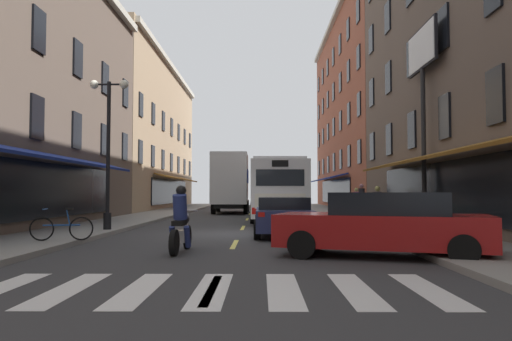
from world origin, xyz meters
name	(u,v)px	position (x,y,z in m)	size (l,w,h in m)	color
ground_plane	(240,235)	(0.00, 0.00, -0.05)	(34.80, 80.00, 0.10)	#333335
lane_centre_dashes	(240,234)	(0.00, -0.25, 0.00)	(0.14, 73.90, 0.01)	#DBCC4C
crosswalk_near	(212,289)	(0.00, -10.00, 0.00)	(7.10, 2.80, 0.01)	silver
sidewalk_left	(75,232)	(-5.90, 0.00, 0.07)	(3.00, 80.00, 0.14)	gray
sidewalk_right	(405,232)	(5.90, 0.00, 0.07)	(3.00, 80.00, 0.14)	gray
storefront_row_right	(509,40)	(11.38, 3.21, 7.98)	(9.44, 79.90, 17.49)	#9E8466
billboard_sign	(423,72)	(7.05, 1.37, 6.16)	(0.40, 3.11, 7.78)	black
transit_bus	(276,190)	(1.59, 9.31, 1.61)	(2.69, 12.27, 3.06)	silver
box_truck	(231,184)	(-1.39, 17.34, 2.10)	(2.52, 7.06, 4.14)	#B21E19
sedan_near	(283,216)	(1.51, -0.77, 0.68)	(1.96, 4.30, 1.31)	navy
sedan_mid	(384,224)	(3.57, -6.23, 0.75)	(5.08, 3.21, 1.48)	maroon
sedan_far	(237,200)	(-1.53, 28.95, 0.72)	(1.99, 4.76, 1.41)	silver
motorcycle_rider	(181,224)	(-1.22, -5.44, 0.71)	(0.62, 2.07, 1.66)	black
bicycle_near	(62,228)	(-4.81, -3.90, 0.50)	(1.70, 0.48, 0.91)	black
pedestrian_near	(357,202)	(5.87, 8.67, 0.97)	(0.47, 0.52, 1.58)	#B29947
pedestrian_mid	(362,199)	(6.57, 10.83, 1.09)	(0.36, 0.36, 1.83)	maroon
pedestrian_far	(378,206)	(5.31, 1.66, 0.95)	(0.36, 0.36, 1.59)	#4C4C51
street_lamp_twin	(108,146)	(-4.83, 0.23, 3.16)	(1.42, 0.32, 5.47)	black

